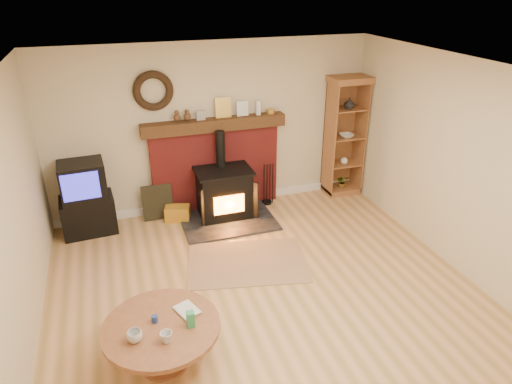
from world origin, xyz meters
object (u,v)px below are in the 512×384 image
object	(u,v)px
tv_unit	(86,200)
curio_cabinet	(344,137)
coffee_table	(162,333)
wood_stove	(225,194)

from	to	relation	value
tv_unit	curio_cabinet	distance (m)	4.17
tv_unit	curio_cabinet	size ratio (longest dim) A/B	0.54
curio_cabinet	coffee_table	xyz separation A→B (m)	(-3.47, -2.99, -0.62)
wood_stove	coffee_table	bearing A→B (deg)	-116.05
wood_stove	curio_cabinet	bearing A→B (deg)	7.41
tv_unit	coffee_table	xyz separation A→B (m)	(0.67, -2.90, -0.14)
coffee_table	tv_unit	bearing A→B (deg)	103.06
wood_stove	tv_unit	bearing A→B (deg)	174.53
wood_stove	coffee_table	size ratio (longest dim) A/B	1.26
tv_unit	wood_stove	bearing A→B (deg)	-5.47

